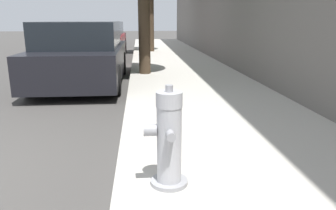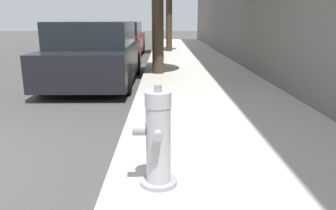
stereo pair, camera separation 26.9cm
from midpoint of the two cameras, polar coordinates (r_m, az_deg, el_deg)
sidewalk_slab at (r=3.22m, az=18.42°, el=-12.11°), size 2.81×40.00×0.15m
fire_hydrant at (r=2.66m, az=1.12°, el=-6.23°), size 0.36×0.38×0.84m
parked_car_near at (r=7.90m, az=-11.50°, el=8.65°), size 1.85×4.09×1.43m
parked_car_mid at (r=13.29m, az=-7.68°, el=11.14°), size 1.71×4.49×1.38m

